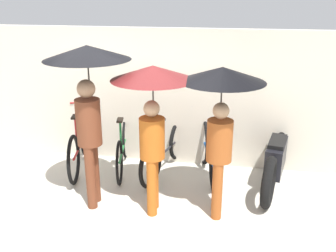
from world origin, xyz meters
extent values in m
plane|color=beige|center=(0.00, 0.00, 0.00)|extent=(30.00, 30.00, 0.00)
cube|color=beige|center=(0.00, 2.02, 1.12)|extent=(11.11, 0.12, 2.24)
torus|color=black|center=(-1.17, 2.00, 0.38)|extent=(0.22, 0.75, 0.76)
torus|color=black|center=(-0.94, 0.97, 0.38)|extent=(0.22, 0.75, 0.76)
cylinder|color=maroon|center=(-1.06, 1.49, 0.38)|extent=(0.26, 1.04, 0.04)
cylinder|color=maroon|center=(-1.02, 1.31, 0.66)|extent=(0.04, 0.04, 0.55)
cube|color=black|center=(-1.02, 1.31, 0.95)|extent=(0.13, 0.21, 0.03)
cylinder|color=maroon|center=(-1.17, 2.00, 0.67)|extent=(0.04, 0.04, 0.58)
cylinder|color=maroon|center=(-1.17, 2.00, 0.96)|extent=(0.44, 0.12, 0.03)
torus|color=black|center=(-0.45, 2.04, 0.34)|extent=(0.18, 0.68, 0.68)
torus|color=black|center=(-0.25, 1.06, 0.34)|extent=(0.18, 0.68, 0.68)
cylinder|color=#19662D|center=(-0.35, 1.55, 0.34)|extent=(0.23, 0.98, 0.04)
cylinder|color=#19662D|center=(-0.32, 1.38, 0.62)|extent=(0.04, 0.04, 0.56)
cube|color=black|center=(-0.32, 1.38, 0.91)|extent=(0.13, 0.21, 0.03)
cylinder|color=#19662D|center=(-0.45, 2.04, 0.65)|extent=(0.04, 0.04, 0.61)
cylinder|color=#19662D|center=(-0.45, 2.04, 0.95)|extent=(0.44, 0.11, 0.03)
torus|color=black|center=(0.48, 2.12, 0.36)|extent=(0.22, 0.71, 0.71)
torus|color=black|center=(0.23, 1.06, 0.36)|extent=(0.22, 0.71, 0.71)
cylinder|color=black|center=(0.35, 1.59, 0.36)|extent=(0.28, 1.08, 0.04)
cylinder|color=black|center=(0.31, 1.40, 0.64)|extent=(0.04, 0.04, 0.56)
cube|color=black|center=(0.31, 1.40, 0.93)|extent=(0.13, 0.22, 0.03)
cylinder|color=black|center=(0.48, 2.12, 0.72)|extent=(0.04, 0.04, 0.72)
cylinder|color=black|center=(0.48, 2.12, 1.08)|extent=(0.43, 0.13, 0.03)
torus|color=black|center=(0.93, 2.03, 0.39)|extent=(0.24, 0.77, 0.78)
torus|color=black|center=(1.18, 0.98, 0.39)|extent=(0.24, 0.77, 0.78)
cylinder|color=#19478C|center=(1.06, 1.50, 0.39)|extent=(0.29, 1.06, 0.04)
cylinder|color=#19478C|center=(1.10, 1.32, 0.62)|extent=(0.04, 0.04, 0.47)
cube|color=black|center=(1.10, 1.32, 0.87)|extent=(0.13, 0.22, 0.03)
cylinder|color=#19478C|center=(0.93, 2.03, 0.70)|extent=(0.04, 0.04, 0.62)
cylinder|color=#19478C|center=(0.93, 2.03, 1.00)|extent=(0.43, 0.13, 0.03)
cylinder|color=brown|center=(-0.43, 0.35, 0.45)|extent=(0.13, 0.13, 0.89)
cylinder|color=brown|center=(-0.44, 0.53, 0.45)|extent=(0.13, 0.13, 0.89)
cylinder|color=brown|center=(-0.43, 0.44, 1.20)|extent=(0.32, 0.32, 0.61)
sphere|color=#997051|center=(-0.43, 0.44, 1.64)|extent=(0.23, 0.23, 0.23)
cylinder|color=#332D28|center=(-0.44, 0.58, 1.60)|extent=(0.02, 0.02, 0.74)
cone|color=black|center=(-0.44, 0.58, 2.06)|extent=(1.10, 1.10, 0.18)
cylinder|color=#B25619|center=(0.41, 0.32, 0.39)|extent=(0.13, 0.13, 0.78)
cylinder|color=#B25619|center=(0.40, 0.50, 0.39)|extent=(0.13, 0.13, 0.78)
cylinder|color=#B25619|center=(0.40, 0.41, 1.04)|extent=(0.32, 0.32, 0.53)
sphere|color=tan|center=(0.40, 0.41, 1.43)|extent=(0.20, 0.20, 0.20)
cylinder|color=#332D28|center=(0.39, 0.55, 1.41)|extent=(0.02, 0.02, 0.68)
cone|color=#591919|center=(0.39, 0.55, 1.84)|extent=(1.05, 1.05, 0.18)
cylinder|color=#9E4C1E|center=(1.24, 0.39, 0.39)|extent=(0.13, 0.13, 0.78)
cylinder|color=#9E4C1E|center=(1.23, 0.57, 0.39)|extent=(0.13, 0.13, 0.78)
cylinder|color=#9E4C1E|center=(1.24, 0.48, 1.04)|extent=(0.32, 0.32, 0.53)
sphere|color=tan|center=(1.24, 0.48, 1.43)|extent=(0.20, 0.20, 0.20)
cylinder|color=#332D28|center=(1.23, 0.62, 1.41)|extent=(0.02, 0.02, 0.68)
cone|color=black|center=(1.23, 0.62, 1.84)|extent=(1.05, 1.05, 0.18)
torus|color=black|center=(2.20, 2.16, 0.36)|extent=(0.28, 0.73, 0.72)
torus|color=black|center=(1.91, 0.79, 0.36)|extent=(0.28, 0.73, 0.72)
cube|color=black|center=(2.05, 1.47, 0.44)|extent=(0.40, 0.80, 0.44)
cube|color=black|center=(2.05, 1.47, 0.69)|extent=(0.33, 0.57, 0.06)
cylinder|color=#B2B2B7|center=(2.20, 2.16, 0.91)|extent=(0.57, 0.15, 0.03)
camera|label=1|loc=(1.37, -3.82, 2.78)|focal=40.00mm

